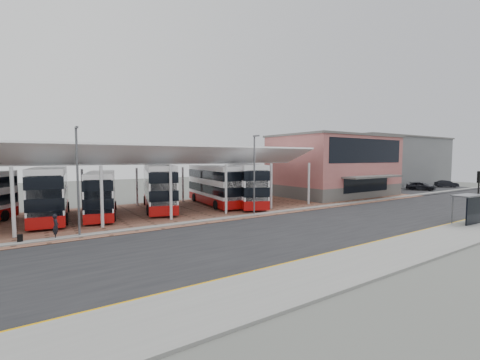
# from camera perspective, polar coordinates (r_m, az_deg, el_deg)

# --- Properties ---
(ground) EXTENTS (140.00, 140.00, 0.00)m
(ground) POSITION_cam_1_polar(r_m,az_deg,el_deg) (26.74, 7.10, -8.66)
(ground) COLOR #4A4C47
(road) EXTENTS (120.00, 14.00, 0.02)m
(road) POSITION_cam_1_polar(r_m,az_deg,el_deg) (26.00, 8.56, -9.02)
(road) COLOR black
(road) RESTS_ON ground
(forecourt) EXTENTS (72.00, 16.00, 0.06)m
(forecourt) POSITION_cam_1_polar(r_m,az_deg,el_deg) (38.32, -3.42, -4.74)
(forecourt) COLOR brown
(forecourt) RESTS_ON ground
(sidewalk) EXTENTS (120.00, 4.00, 0.14)m
(sidewalk) POSITION_cam_1_polar(r_m,az_deg,el_deg) (20.97, 23.76, -12.33)
(sidewalk) COLOR slate
(sidewalk) RESTS_ON ground
(north_kerb) EXTENTS (120.00, 0.80, 0.14)m
(north_kerb) POSITION_cam_1_polar(r_m,az_deg,el_deg) (31.58, -0.31, -6.54)
(north_kerb) COLOR slate
(north_kerb) RESTS_ON ground
(carpark_surface) EXTENTS (22.00, 10.00, 0.08)m
(carpark_surface) POSITION_cam_1_polar(r_m,az_deg,el_deg) (68.17, 30.25, -1.43)
(carpark_surface) COLOR black
(carpark_surface) RESTS_ON ground
(yellow_line_near) EXTENTS (120.00, 0.12, 0.01)m
(yellow_line_near) POSITION_cam_1_polar(r_m,az_deg,el_deg) (22.08, 19.30, -11.52)
(yellow_line_near) COLOR #D59400
(yellow_line_near) RESTS_ON road
(yellow_line_far) EXTENTS (120.00, 0.12, 0.01)m
(yellow_line_far) POSITION_cam_1_polar(r_m,az_deg,el_deg) (22.25, 18.67, -11.38)
(yellow_line_far) COLOR #D59400
(yellow_line_far) RESTS_ON road
(canopy) EXTENTS (37.00, 11.63, 7.07)m
(canopy) POSITION_cam_1_polar(r_m,az_deg,el_deg) (35.44, -15.51, 3.77)
(canopy) COLOR silver
(canopy) RESTS_ON ground
(terminal) EXTENTS (18.40, 14.40, 9.25)m
(terminal) POSITION_cam_1_polar(r_m,az_deg,el_deg) (52.34, 16.31, 2.54)
(terminal) COLOR #565451
(terminal) RESTS_ON ground
(warehouse) EXTENTS (30.50, 20.50, 10.25)m
(warehouse) POSITION_cam_1_polar(r_m,az_deg,el_deg) (78.40, 22.46, 3.19)
(warehouse) COLOR #5C5E60
(warehouse) RESTS_ON ground
(lamp_west) EXTENTS (0.16, 0.90, 8.07)m
(lamp_west) POSITION_cam_1_polar(r_m,az_deg,el_deg) (26.22, -26.89, 0.32)
(lamp_west) COLOR #505156
(lamp_west) RESTS_ON ground
(lamp_east) EXTENTS (0.16, 0.90, 8.07)m
(lamp_east) POSITION_cam_1_polar(r_m,az_deg,el_deg) (32.28, 2.58, 1.36)
(lamp_east) COLOR #505156
(lamp_east) RESTS_ON ground
(bus_1) EXTENTS (4.05, 12.08, 4.88)m
(bus_1) POSITION_cam_1_polar(r_m,az_deg,el_deg) (35.00, -30.71, -2.08)
(bus_1) COLOR white
(bus_1) RESTS_ON forecourt
(bus_2) EXTENTS (4.74, 10.86, 4.36)m
(bus_2) POSITION_cam_1_polar(r_m,az_deg,el_deg) (34.73, -23.43, -2.31)
(bus_2) COLOR white
(bus_2) RESTS_ON forecourt
(bus_3) EXTENTS (5.77, 12.37, 4.97)m
(bus_3) POSITION_cam_1_polar(r_m,az_deg,el_deg) (37.16, -14.25, -1.25)
(bus_3) COLOR white
(bus_3) RESTS_ON forecourt
(bus_4) EXTENTS (4.02, 11.88, 4.80)m
(bus_4) POSITION_cam_1_polar(r_m,az_deg,el_deg) (39.64, -4.60, -0.94)
(bus_4) COLOR white
(bus_4) RESTS_ON forecourt
(bus_5) EXTENTS (7.26, 12.18, 4.97)m
(bus_5) POSITION_cam_1_polar(r_m,az_deg,el_deg) (39.45, 0.99, -0.83)
(bus_5) COLOR white
(bus_5) RESTS_ON forecourt
(pedestrian) EXTENTS (0.44, 0.65, 1.74)m
(pedestrian) POSITION_cam_1_polar(r_m,az_deg,el_deg) (26.75, -29.93, -7.13)
(pedestrian) COLOR black
(pedestrian) RESTS_ON forecourt
(suitcase) EXTENTS (0.33, 0.24, 0.57)m
(suitcase) POSITION_cam_1_polar(r_m,az_deg,el_deg) (26.76, -34.51, -8.58)
(suitcase) COLOR black
(suitcase) RESTS_ON forecourt
(carpark_car_a) EXTENTS (3.79, 4.74, 1.51)m
(carpark_car_a) POSITION_cam_1_polar(r_m,az_deg,el_deg) (65.19, 29.34, -0.92)
(carpark_car_a) COLOR black
(carpark_car_a) RESTS_ON carpark_surface
(carpark_car_b) EXTENTS (4.29, 4.38, 1.27)m
(carpark_car_b) POSITION_cam_1_polar(r_m,az_deg,el_deg) (68.14, 29.74, -0.85)
(carpark_car_b) COLOR #4F5258
(carpark_car_b) RESTS_ON carpark_surface
(carpark_car_c) EXTENTS (4.02, 3.66, 1.33)m
(carpark_car_c) POSITION_cam_1_polar(r_m,az_deg,el_deg) (74.46, 32.85, -0.57)
(carpark_car_c) COLOR black
(carpark_car_c) RESTS_ON carpark_surface
(bus_shelter) EXTENTS (3.18, 1.59, 2.48)m
(bus_shelter) POSITION_cam_1_polar(r_m,az_deg,el_deg) (34.48, 36.01, -3.70)
(bus_shelter) COLOR black
(bus_shelter) RESTS_ON sidewalk
(traffic_signal_west) EXTENTS (0.33, 0.28, 4.48)m
(traffic_signal_west) POSITION_cam_1_polar(r_m,az_deg,el_deg) (36.44, 36.71, -1.07)
(traffic_signal_west) COLOR black
(traffic_signal_west) RESTS_ON sidewalk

